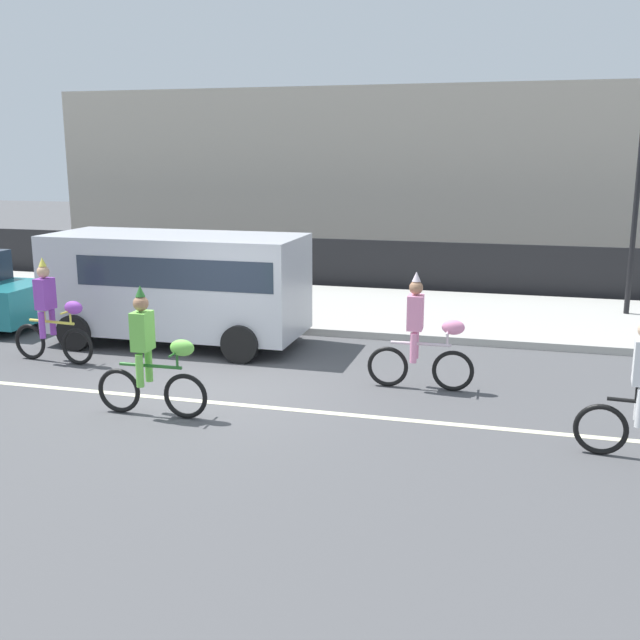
# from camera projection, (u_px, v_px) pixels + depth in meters

# --- Properties ---
(ground_plane) EXTENTS (80.00, 80.00, 0.00)m
(ground_plane) POSITION_uv_depth(u_px,v_px,m) (206.00, 391.00, 12.02)
(ground_plane) COLOR #4C4C4F
(road_centre_line) EXTENTS (36.00, 0.14, 0.01)m
(road_centre_line) POSITION_uv_depth(u_px,v_px,m) (193.00, 400.00, 11.55)
(road_centre_line) COLOR beige
(road_centre_line) RESTS_ON ground
(sidewalk_curb) EXTENTS (60.00, 5.00, 0.15)m
(sidewalk_curb) POSITION_uv_depth(u_px,v_px,m) (314.00, 307.00, 18.12)
(sidewalk_curb) COLOR #ADAAA3
(sidewalk_curb) RESTS_ON ground
(fence_line) EXTENTS (40.00, 0.08, 1.40)m
(fence_line) POSITION_uv_depth(u_px,v_px,m) (342.00, 264.00, 20.72)
(fence_line) COLOR black
(fence_line) RESTS_ON ground
(building_backdrop) EXTENTS (28.00, 8.00, 5.85)m
(building_backdrop) POSITION_uv_depth(u_px,v_px,m) (462.00, 174.00, 27.69)
(building_backdrop) COLOR #B2A899
(building_backdrop) RESTS_ON ground
(parade_cyclist_purple) EXTENTS (1.72, 0.50, 1.92)m
(parade_cyclist_purple) POSITION_uv_depth(u_px,v_px,m) (52.00, 317.00, 13.49)
(parade_cyclist_purple) COLOR black
(parade_cyclist_purple) RESTS_ON ground
(parade_cyclist_lime) EXTENTS (1.72, 0.50, 1.92)m
(parade_cyclist_lime) POSITION_uv_depth(u_px,v_px,m) (151.00, 360.00, 10.72)
(parade_cyclist_lime) COLOR black
(parade_cyclist_lime) RESTS_ON ground
(parade_cyclist_pink) EXTENTS (1.72, 0.50, 1.92)m
(parade_cyclist_pink) POSITION_uv_depth(u_px,v_px,m) (422.00, 338.00, 11.95)
(parade_cyclist_pink) COLOR black
(parade_cyclist_pink) RESTS_ON ground
(parked_van_silver) EXTENTS (5.00, 2.22, 2.18)m
(parked_van_silver) POSITION_uv_depth(u_px,v_px,m) (180.00, 280.00, 14.70)
(parked_van_silver) COLOR silver
(parked_van_silver) RESTS_ON ground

